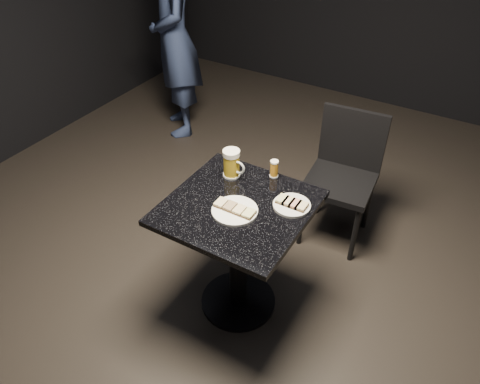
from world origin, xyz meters
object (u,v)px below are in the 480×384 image
(table, at_px, (238,240))
(chair, at_px, (344,170))
(beer_tumbler, at_px, (274,169))
(beer_mug, at_px, (232,163))
(plate_small, at_px, (292,205))
(plate_large, at_px, (235,211))
(patron, at_px, (175,38))

(table, xyz_separation_m, chair, (0.25, 0.91, -0.01))
(beer_tumbler, bearing_deg, beer_mug, -150.42)
(plate_small, height_order, beer_mug, beer_mug)
(plate_large, height_order, plate_small, same)
(plate_large, distance_m, table, 0.25)
(plate_large, xyz_separation_m, beer_mug, (-0.17, 0.25, 0.07))
(beer_mug, relative_size, beer_tumbler, 1.61)
(plate_small, distance_m, beer_tumbler, 0.27)
(beer_tumbler, bearing_deg, table, -96.93)
(chair, bearing_deg, beer_mug, -119.68)
(plate_small, relative_size, patron, 0.11)
(plate_large, distance_m, beer_tumbler, 0.37)
(patron, height_order, chair, patron)
(table, relative_size, chair, 0.85)
(plate_small, height_order, table, plate_small)
(beer_mug, relative_size, chair, 0.18)
(beer_mug, height_order, chair, beer_mug)
(patron, distance_m, beer_tumbler, 1.98)
(patron, bearing_deg, plate_large, 1.14)
(plate_small, bearing_deg, patron, 141.94)
(plate_small, relative_size, table, 0.25)
(plate_small, bearing_deg, chair, 89.18)
(table, xyz_separation_m, beer_mug, (-0.16, 0.20, 0.32))
(plate_large, bearing_deg, plate_small, 39.35)
(beer_tumbler, distance_m, chair, 0.70)
(plate_large, distance_m, plate_small, 0.29)
(table, bearing_deg, chair, 74.90)
(patron, xyz_separation_m, beer_mug, (1.37, -1.31, -0.03))
(plate_large, bearing_deg, beer_tumbler, 86.16)
(beer_mug, bearing_deg, patron, 136.29)
(chair, bearing_deg, patron, 161.40)
(plate_large, relative_size, beer_mug, 1.45)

